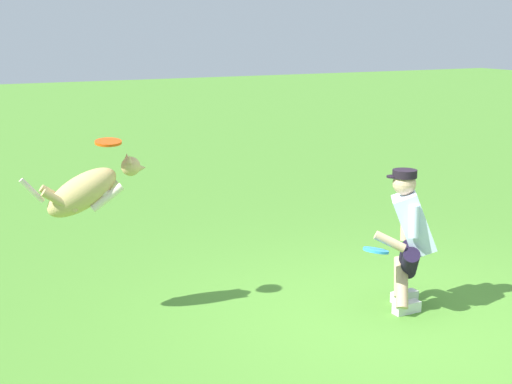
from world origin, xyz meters
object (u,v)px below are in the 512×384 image
person (409,235)px  frisbee_held (376,250)px  frisbee_flying (108,142)px  dog (87,191)px

person → frisbee_held: 0.40m
frisbee_flying → frisbee_held: bearing=150.8°
dog → frisbee_held: bearing=-21.4°
dog → frisbee_flying: bearing=0.7°
dog → frisbee_flying: frisbee_flying is taller
dog → frisbee_held: 2.58m
person → frisbee_held: bearing=38.4°
frisbee_flying → frisbee_held: size_ratio=1.01×
person → dog: bearing=11.1°
person → frisbee_flying: 2.81m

